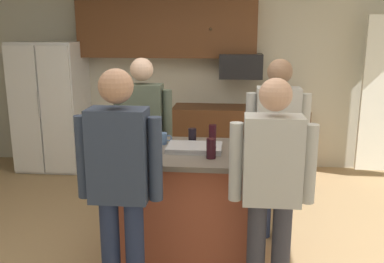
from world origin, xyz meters
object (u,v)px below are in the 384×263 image
object	(u,v)px
microwave_over_range	(241,66)
tumbler_amber	(234,146)
person_guest_left	(277,138)
person_host_foreground	(120,178)
mug_ceramic_white	(163,138)
person_guest_by_door	(272,182)
refrigerator	(52,106)
glass_pilsner	(192,136)
glass_stout_tall	(212,134)
kitchen_island	(188,205)
serving_tray	(195,148)
glass_short_whisky	(211,148)
person_guest_right	(143,131)

from	to	relation	value
microwave_over_range	tumbler_amber	distance (m)	2.56
person_guest_left	person_host_foreground	bearing A→B (deg)	14.61
mug_ceramic_white	tumbler_amber	size ratio (longest dim) A/B	0.82
person_guest_by_door	refrigerator	bearing A→B (deg)	-2.53
glass_pilsner	glass_stout_tall	world-z (taller)	glass_stout_tall
kitchen_island	glass_pilsner	bearing A→B (deg)	86.99
serving_tray	glass_short_whisky	bearing A→B (deg)	-54.80
person_guest_right	person_guest_by_door	xyz separation A→B (m)	(1.13, -1.24, -0.03)
glass_pilsner	mug_ceramic_white	bearing A→B (deg)	-170.73
serving_tray	glass_stout_tall	bearing A→B (deg)	58.91
refrigerator	kitchen_island	size ratio (longest dim) A/B	1.51
glass_stout_tall	person_host_foreground	bearing A→B (deg)	-120.55
person_host_foreground	mug_ceramic_white	world-z (taller)	person_host_foreground
refrigerator	person_guest_by_door	size ratio (longest dim) A/B	1.09
person_guest_by_door	tumbler_amber	bearing A→B (deg)	-18.03
person_guest_right	mug_ceramic_white	xyz separation A→B (m)	(0.27, -0.48, 0.06)
person_guest_by_door	person_host_foreground	distance (m)	1.00
refrigerator	microwave_over_range	distance (m)	2.66
tumbler_amber	person_host_foreground	bearing A→B (deg)	-141.42
mug_ceramic_white	glass_stout_tall	bearing A→B (deg)	7.01
person_guest_left	glass_stout_tall	world-z (taller)	person_guest_left
person_guest_right	glass_pilsner	world-z (taller)	person_guest_right
refrigerator	person_guest_by_door	world-z (taller)	refrigerator
person_guest_right	person_host_foreground	bearing A→B (deg)	-32.24
microwave_over_range	glass_stout_tall	xyz separation A→B (m)	(-0.26, -2.18, -0.40)
person_guest_right	person_guest_by_door	size ratio (longest dim) A/B	1.02
person_host_foreground	glass_stout_tall	size ratio (longest dim) A/B	10.13
refrigerator	microwave_over_range	world-z (taller)	refrigerator
glass_stout_tall	microwave_over_range	bearing A→B (deg)	83.24
glass_stout_tall	serving_tray	distance (m)	0.27
kitchen_island	glass_pilsner	size ratio (longest dim) A/B	8.91
kitchen_island	person_guest_left	bearing A→B (deg)	31.85
person_host_foreground	glass_pilsner	distance (m)	1.01
microwave_over_range	kitchen_island	bearing A→B (deg)	-100.41
glass_pilsner	person_guest_by_door	bearing A→B (deg)	-52.85
microwave_over_range	tumbler_amber	xyz separation A→B (m)	(-0.07, -2.53, -0.41)
person_host_foreground	serving_tray	world-z (taller)	person_host_foreground
person_guest_right	glass_short_whisky	size ratio (longest dim) A/B	10.77
glass_stout_tall	refrigerator	bearing A→B (deg)	138.68
refrigerator	person_guest_right	distance (m)	2.32
kitchen_island	glass_stout_tall	size ratio (longest dim) A/B	7.03
person_guest_left	glass_short_whisky	distance (m)	0.87
glass_short_whisky	serving_tray	bearing A→B (deg)	125.20
person_guest_left	kitchen_island	bearing A→B (deg)	0.00
refrigerator	serving_tray	distance (m)	3.18
microwave_over_range	kitchen_island	size ratio (longest dim) A/B	0.48
refrigerator	person_guest_left	bearing A→B (deg)	-32.01
glass_stout_tall	tumbler_amber	distance (m)	0.40
glass_pilsner	refrigerator	bearing A→B (deg)	136.36
microwave_over_range	glass_short_whisky	bearing A→B (deg)	-95.40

